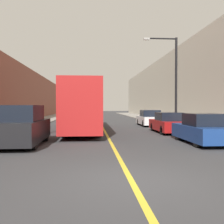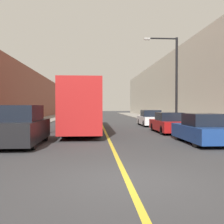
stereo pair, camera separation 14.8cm
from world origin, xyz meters
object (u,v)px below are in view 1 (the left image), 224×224
object	(u,v)px
car_right_near	(203,130)
car_right_mid	(168,123)
parked_suv_left	(21,127)
car_right_far	(150,119)
street_lamp_right	(173,76)
bus	(83,107)

from	to	relation	value
car_right_near	car_right_mid	world-z (taller)	car_right_near
parked_suv_left	car_right_mid	bearing A→B (deg)	31.43
parked_suv_left	car_right_near	bearing A→B (deg)	-0.16
car_right_mid	car_right_far	bearing A→B (deg)	88.81
car_right_near	street_lamp_right	size ratio (longest dim) A/B	0.58
car_right_mid	street_lamp_right	size ratio (longest dim) A/B	0.60
car_right_mid	bus	bearing A→B (deg)	164.98
street_lamp_right	car_right_mid	bearing A→B (deg)	-113.40
car_right_far	street_lamp_right	size ratio (longest dim) A/B	0.57
car_right_far	street_lamp_right	bearing A→B (deg)	-71.78
bus	parked_suv_left	world-z (taller)	bus
parked_suv_left	car_right_near	distance (m)	9.11
bus	car_right_near	size ratio (longest dim) A/B	2.86
car_right_near	car_right_mid	size ratio (longest dim) A/B	0.97
parked_suv_left	car_right_mid	world-z (taller)	parked_suv_left
bus	car_right_mid	distance (m)	6.43
car_right_far	bus	bearing A→B (deg)	-141.59
bus	car_right_far	bearing A→B (deg)	38.41
bus	street_lamp_right	world-z (taller)	street_lamp_right
car_right_mid	car_right_near	bearing A→B (deg)	-87.83
car_right_mid	car_right_far	size ratio (longest dim) A/B	1.06
parked_suv_left	car_right_far	size ratio (longest dim) A/B	1.12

